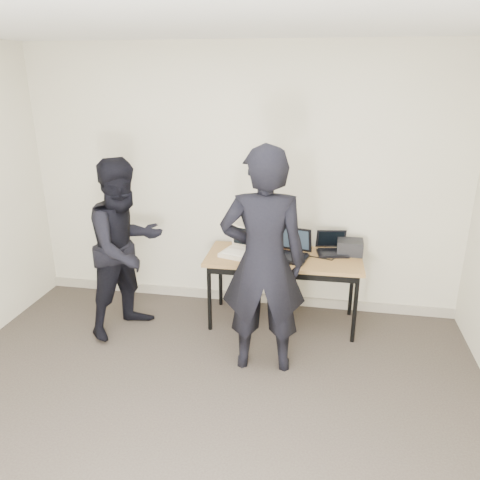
% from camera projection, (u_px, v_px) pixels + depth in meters
% --- Properties ---
extents(room, '(4.60, 4.60, 2.80)m').
position_uv_depth(room, '(174.00, 267.00, 2.70)').
color(room, '#3E362F').
rests_on(room, ground).
extents(desk, '(1.51, 0.67, 0.72)m').
position_uv_depth(desk, '(284.00, 262.00, 4.55)').
color(desk, olive).
rests_on(desk, ground).
extents(laptop_beige, '(0.40, 0.39, 0.26)m').
position_uv_depth(laptop_beige, '(240.00, 249.00, 4.58)').
color(laptop_beige, beige).
rests_on(laptop_beige, desk).
extents(laptop_center, '(0.42, 0.41, 0.27)m').
position_uv_depth(laptop_center, '(290.00, 251.00, 4.51)').
color(laptop_center, black).
rests_on(laptop_center, desk).
extents(laptop_right, '(0.33, 0.33, 0.21)m').
position_uv_depth(laptop_right, '(332.00, 248.00, 4.62)').
color(laptop_right, black).
rests_on(laptop_right, desk).
extents(leather_satchel, '(0.37, 0.21, 0.25)m').
position_uv_depth(leather_satchel, '(268.00, 236.00, 4.73)').
color(leather_satchel, '#5D3218').
rests_on(leather_satchel, desk).
extents(tissue, '(0.14, 0.11, 0.08)m').
position_uv_depth(tissue, '(272.00, 221.00, 4.68)').
color(tissue, white).
rests_on(tissue, leather_satchel).
extents(equipment_box, '(0.25, 0.21, 0.14)m').
position_uv_depth(equipment_box, '(350.00, 247.00, 4.58)').
color(equipment_box, black).
rests_on(equipment_box, desk).
extents(power_brick, '(0.08, 0.05, 0.03)m').
position_uv_depth(power_brick, '(259.00, 260.00, 4.41)').
color(power_brick, black).
rests_on(power_brick, desk).
extents(cables, '(1.14, 0.51, 0.01)m').
position_uv_depth(cables, '(289.00, 256.00, 4.53)').
color(cables, silver).
rests_on(cables, desk).
extents(person_typist, '(0.75, 0.54, 1.92)m').
position_uv_depth(person_typist, '(263.00, 263.00, 3.77)').
color(person_typist, black).
rests_on(person_typist, ground).
extents(person_observer, '(0.97, 1.04, 1.70)m').
position_uv_depth(person_observer, '(126.00, 248.00, 4.40)').
color(person_observer, black).
rests_on(person_observer, ground).
extents(baseboard, '(4.50, 0.03, 0.10)m').
position_uv_depth(baseboard, '(241.00, 296.00, 5.21)').
color(baseboard, '#A29986').
rests_on(baseboard, ground).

